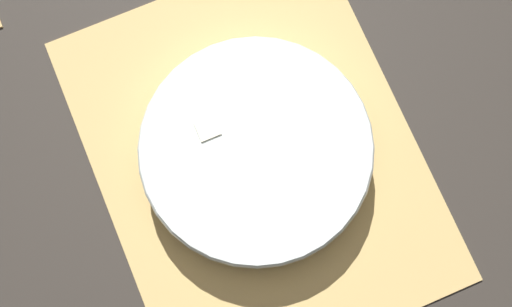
% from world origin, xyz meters
% --- Properties ---
extents(ground_plane, '(6.00, 6.00, 0.00)m').
position_xyz_m(ground_plane, '(0.00, 0.00, 0.00)').
color(ground_plane, '#2D2823').
extents(bamboo_mat_center, '(0.47, 0.37, 0.01)m').
position_xyz_m(bamboo_mat_center, '(0.00, 0.00, 0.00)').
color(bamboo_mat_center, tan).
rests_on(bamboo_mat_center, ground_plane).
extents(fruit_salad_bowl, '(0.27, 0.27, 0.06)m').
position_xyz_m(fruit_salad_bowl, '(-0.00, 0.00, 0.04)').
color(fruit_salad_bowl, silver).
rests_on(fruit_salad_bowl, bamboo_mat_center).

